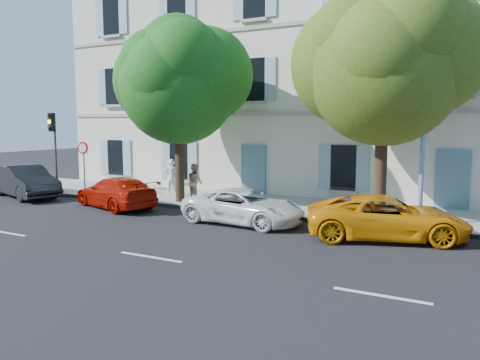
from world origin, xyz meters
The scene contains 15 objects.
ground centered at (0.00, 0.00, 0.00)m, with size 90.00×90.00×0.00m, color black.
sidewalk centered at (0.00, 4.45, 0.07)m, with size 36.00×4.50×0.15m, color #A09E96.
kerb centered at (0.00, 2.28, 0.08)m, with size 36.00×0.16×0.16m, color #9E998E.
building centered at (0.00, 10.20, 6.00)m, with size 28.00×7.00×12.00m, color beige.
car_dark_sedan centered at (-11.73, 1.24, 0.77)m, with size 1.64×4.69×1.55m, color black.
car_red_coupe centered at (-5.97, 1.17, 0.65)m, with size 1.82×4.48×1.30m, color #AA1304.
car_white_coupe centered at (0.23, 0.91, 0.61)m, with size 2.03×4.40×1.22m, color white.
car_yellow_supercar centered at (5.15, 1.00, 0.67)m, with size 2.23×4.84×1.35m, color orange.
tree_left centered at (-3.99, 3.02, 5.10)m, with size 4.96×4.96×7.69m.
tree_right centered at (4.47, 3.24, 5.37)m, with size 5.28×5.28×8.13m.
traffic_light centered at (-11.34, 2.64, 2.97)m, with size 0.33×0.44×3.90m.
road_sign centered at (-9.24, 2.57, 1.97)m, with size 0.58×0.11×2.52m.
street_lamp centered at (5.86, 2.89, 4.48)m, with size 0.42×1.64×7.65m.
pedestrian_a centered at (-5.37, 4.30, 1.01)m, with size 0.63×0.41×1.72m, color white.
pedestrian_b centered at (-3.61, 3.61, 0.97)m, with size 0.79×0.62×1.63m, color tan.
Camera 1 is at (7.77, -13.58, 3.54)m, focal length 35.00 mm.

